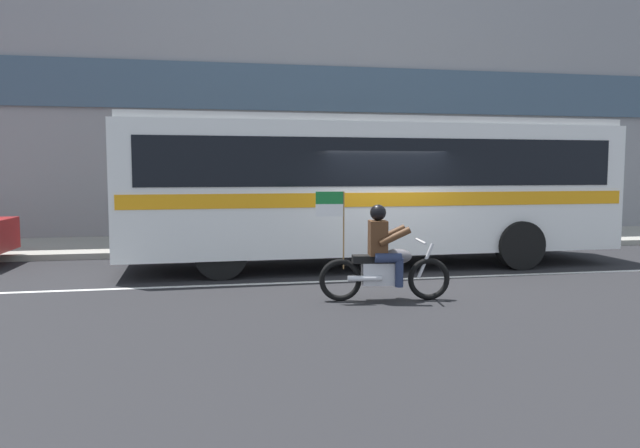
{
  "coord_description": "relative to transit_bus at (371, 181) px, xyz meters",
  "views": [
    {
      "loc": [
        -3.59,
        -11.61,
        2.1
      ],
      "look_at": [
        -1.53,
        -0.85,
        1.13
      ],
      "focal_mm": 33.58,
      "sensor_mm": 36.0,
      "label": 1
    }
  ],
  "objects": [
    {
      "name": "ground_plane",
      "position": [
        -0.02,
        -1.19,
        -1.88
      ],
      "size": [
        60.0,
        60.0,
        0.0
      ],
      "primitive_type": "plane",
      "color": "black"
    },
    {
      "name": "motorcycle_with_rider",
      "position": [
        -0.8,
        -3.59,
        -1.22
      ],
      "size": [
        2.18,
        0.67,
        1.78
      ],
      "color": "black",
      "rests_on": "ground_plane"
    },
    {
      "name": "sidewalk_curb",
      "position": [
        -0.02,
        3.91,
        -1.81
      ],
      "size": [
        28.0,
        3.8,
        0.15
      ],
      "primitive_type": "cube",
      "color": "gray",
      "rests_on": "ground_plane"
    },
    {
      "name": "lane_center_stripe",
      "position": [
        -0.02,
        -1.79,
        -1.88
      ],
      "size": [
        26.6,
        0.14,
        0.01
      ],
      "primitive_type": "cube",
      "color": "silver",
      "rests_on": "ground_plane"
    },
    {
      "name": "transit_bus",
      "position": [
        0.0,
        0.0,
        0.0
      ],
      "size": [
        10.85,
        2.86,
        3.22
      ],
      "color": "white",
      "rests_on": "ground_plane"
    },
    {
      "name": "fire_hydrant",
      "position": [
        -3.12,
        2.93,
        -1.36
      ],
      "size": [
        0.22,
        0.3,
        0.75
      ],
      "color": "red",
      "rests_on": "sidewalk_curb"
    },
    {
      "name": "office_building_facade",
      "position": [
        -0.02,
        6.2,
        4.77
      ],
      "size": [
        28.0,
        0.89,
        13.29
      ],
      "color": "gray",
      "rests_on": "ground_plane"
    }
  ]
}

